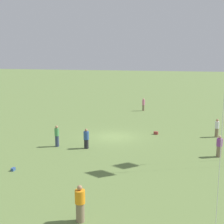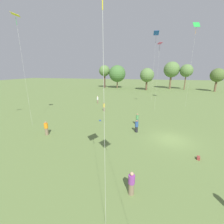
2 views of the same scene
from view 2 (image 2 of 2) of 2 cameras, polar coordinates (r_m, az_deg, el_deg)
ground_plane at (r=19.19m, az=21.45°, el=-9.76°), size 240.00×240.00×0.00m
tree_0 at (r=70.22m, az=-2.89°, el=15.31°), size 4.88×4.88×10.05m
tree_1 at (r=68.57m, az=2.03°, el=14.38°), size 7.30×7.30×10.03m
tree_2 at (r=62.75m, az=13.20°, el=13.49°), size 5.49×5.49×8.73m
tree_3 at (r=70.71m, az=21.75°, el=14.76°), size 6.52×6.52×11.40m
tree_4 at (r=70.03m, az=26.50°, el=13.89°), size 5.09×5.09×10.23m
tree_5 at (r=68.98m, az=35.24°, el=11.35°), size 4.98×4.98×8.60m
person_0 at (r=10.80m, az=7.41°, el=-25.38°), size 0.62×0.62×1.67m
person_1 at (r=19.89m, az=9.33°, el=-5.38°), size 0.47×0.47×1.67m
person_2 at (r=36.84m, az=-5.50°, el=4.70°), size 0.51×0.51×1.83m
person_3 at (r=29.67m, az=-3.06°, el=1.98°), size 0.54×0.54×1.76m
person_5 at (r=22.28m, az=9.57°, el=-2.83°), size 0.51×0.51×1.80m
person_6 at (r=20.51m, az=-23.76°, el=-5.73°), size 0.59×0.59×1.79m
kite_0 at (r=41.08m, az=16.45°, el=26.15°), size 1.26×0.98×16.75m
kite_1 at (r=32.03m, az=17.67°, el=22.44°), size 1.07×1.07×12.89m
kite_4 at (r=37.96m, az=29.39°, el=26.27°), size 1.41×1.05×17.07m
kite_5 at (r=25.04m, az=-32.69°, el=27.38°), size 1.32×1.33×14.68m
picnic_bag_0 at (r=16.35m, az=30.05°, el=-14.93°), size 0.32×0.45×0.28m
picnic_bag_1 at (r=24.06m, az=-4.55°, el=-3.26°), size 0.32×0.19×0.20m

